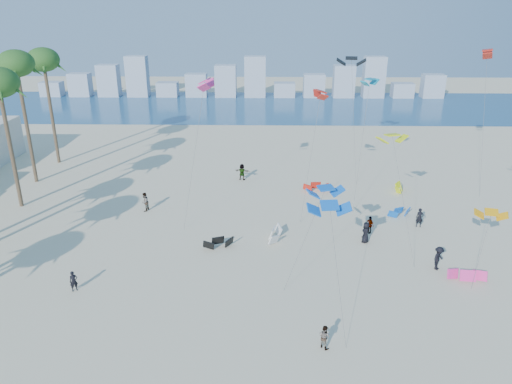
{
  "coord_description": "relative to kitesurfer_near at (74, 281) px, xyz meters",
  "views": [
    {
      "loc": [
        3.81,
        -21.73,
        19.56
      ],
      "look_at": [
        3.0,
        16.0,
        4.5
      ],
      "focal_mm": 34.21,
      "sensor_mm": 36.0,
      "label": 1
    }
  ],
  "objects": [
    {
      "name": "kitesurfer_near",
      "position": [
        0.0,
        0.0,
        0.0
      ],
      "size": [
        0.67,
        0.6,
        1.54
      ],
      "primitive_type": "imported",
      "rotation": [
        0.0,
        0.0,
        0.51
      ],
      "color": "black",
      "rests_on": "ground"
    },
    {
      "name": "grounded_kites",
      "position": [
        20.51,
        10.99,
        -0.34
      ],
      "size": [
        22.01,
        20.35,
        0.94
      ],
      "color": "black",
      "rests_on": "ground"
    },
    {
      "name": "ground",
      "position": [
        9.85,
        -7.89,
        -0.77
      ],
      "size": [
        220.0,
        220.0,
        0.0
      ],
      "primitive_type": "plane",
      "color": "beige",
      "rests_on": "ground"
    },
    {
      "name": "kitesurfers_far",
      "position": [
        17.14,
        12.47,
        0.16
      ],
      "size": [
        26.76,
        20.87,
        1.93
      ],
      "color": "black",
      "rests_on": "ground"
    },
    {
      "name": "flying_kites",
      "position": [
        23.4,
        13.92,
        9.97
      ],
      "size": [
        32.84,
        34.26,
        15.3
      ],
      "color": "blue",
      "rests_on": "ground"
    },
    {
      "name": "kitesurfer_mid",
      "position": [
        17.22,
        -5.74,
        -0.01
      ],
      "size": [
        0.93,
        0.93,
        1.53
      ],
      "primitive_type": "imported",
      "rotation": [
        0.0,
        0.0,
        2.35
      ],
      "color": "gray",
      "rests_on": "ground"
    },
    {
      "name": "ocean",
      "position": [
        9.85,
        64.11,
        -0.77
      ],
      "size": [
        220.0,
        220.0,
        0.0
      ],
      "primitive_type": "plane",
      "color": "navy",
      "rests_on": "ground"
    },
    {
      "name": "distant_skyline",
      "position": [
        8.66,
        74.11,
        2.32
      ],
      "size": [
        85.0,
        3.0,
        8.4
      ],
      "color": "#9EADBF",
      "rests_on": "ground"
    }
  ]
}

